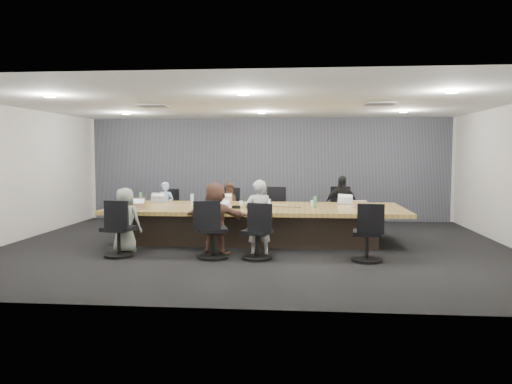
# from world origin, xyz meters

# --- Properties ---
(floor) EXTENTS (10.00, 8.00, 0.00)m
(floor) POSITION_xyz_m (0.00, 0.00, 0.00)
(floor) COLOR black
(floor) RESTS_ON ground
(ceiling) EXTENTS (10.00, 8.00, 0.00)m
(ceiling) POSITION_xyz_m (0.00, 0.00, 2.80)
(ceiling) COLOR white
(ceiling) RESTS_ON wall_back
(wall_back) EXTENTS (10.00, 0.00, 2.80)m
(wall_back) POSITION_xyz_m (0.00, 4.00, 1.40)
(wall_back) COLOR beige
(wall_back) RESTS_ON ground
(wall_front) EXTENTS (10.00, 0.00, 2.80)m
(wall_front) POSITION_xyz_m (0.00, -4.00, 1.40)
(wall_front) COLOR beige
(wall_front) RESTS_ON ground
(wall_left) EXTENTS (0.00, 8.00, 2.80)m
(wall_left) POSITION_xyz_m (-5.00, 0.00, 1.40)
(wall_left) COLOR beige
(wall_left) RESTS_ON ground
(curtain) EXTENTS (9.80, 0.04, 2.80)m
(curtain) POSITION_xyz_m (0.00, 3.92, 1.40)
(curtain) COLOR #50525E
(curtain) RESTS_ON ground
(conference_table) EXTENTS (6.00, 2.20, 0.74)m
(conference_table) POSITION_xyz_m (0.00, 0.50, 0.40)
(conference_table) COLOR #30251D
(conference_table) RESTS_ON ground
(chair_0) EXTENTS (0.49, 0.49, 0.72)m
(chair_0) POSITION_xyz_m (-2.30, 2.20, 0.36)
(chair_0) COLOR black
(chair_0) RESTS_ON ground
(chair_1) EXTENTS (0.67, 0.67, 0.80)m
(chair_1) POSITION_xyz_m (-0.72, 2.20, 0.40)
(chair_1) COLOR black
(chair_1) RESTS_ON ground
(chair_2) EXTENTS (0.63, 0.63, 0.84)m
(chair_2) POSITION_xyz_m (0.35, 2.20, 0.42)
(chair_2) COLOR black
(chair_2) RESTS_ON ground
(chair_3) EXTENTS (0.63, 0.63, 0.87)m
(chair_3) POSITION_xyz_m (1.85, 2.20, 0.44)
(chair_3) COLOR black
(chair_3) RESTS_ON ground
(chair_4) EXTENTS (0.67, 0.67, 0.84)m
(chair_4) POSITION_xyz_m (-2.31, -1.20, 0.42)
(chair_4) COLOR black
(chair_4) RESTS_ON ground
(chair_5) EXTENTS (0.71, 0.71, 0.86)m
(chair_5) POSITION_xyz_m (-0.62, -1.20, 0.43)
(chair_5) COLOR black
(chair_5) RESTS_ON ground
(chair_6) EXTENTS (0.67, 0.67, 0.80)m
(chair_6) POSITION_xyz_m (0.16, -1.20, 0.40)
(chair_6) COLOR black
(chair_6) RESTS_ON ground
(chair_7) EXTENTS (0.61, 0.61, 0.82)m
(chair_7) POSITION_xyz_m (2.04, -1.20, 0.41)
(chair_7) COLOR black
(chair_7) RESTS_ON ground
(person_0) EXTENTS (0.47, 0.35, 1.16)m
(person_0) POSITION_xyz_m (-2.30, 1.85, 0.58)
(person_0) COLOR #A0BFDC
(person_0) RESTS_ON ground
(laptop_0) EXTENTS (0.41, 0.32, 0.02)m
(laptop_0) POSITION_xyz_m (-2.30, 1.30, 0.75)
(laptop_0) COLOR #B2B2B7
(laptop_0) RESTS_ON conference_table
(person_1) EXTENTS (0.66, 0.57, 1.16)m
(person_1) POSITION_xyz_m (-0.72, 1.85, 0.58)
(person_1) COLOR brown
(person_1) RESTS_ON ground
(laptop_1) EXTENTS (0.36, 0.28, 0.02)m
(laptop_1) POSITION_xyz_m (-0.72, 1.30, 0.75)
(laptop_1) COLOR #8C6647
(laptop_1) RESTS_ON conference_table
(person_3) EXTENTS (0.82, 0.43, 1.33)m
(person_3) POSITION_xyz_m (1.85, 1.85, 0.66)
(person_3) COLOR black
(person_3) RESTS_ON ground
(laptop_3) EXTENTS (0.35, 0.27, 0.02)m
(laptop_3) POSITION_xyz_m (1.85, 1.30, 0.75)
(laptop_3) COLOR #B2B2B7
(laptop_3) RESTS_ON conference_table
(person_4) EXTENTS (0.64, 0.47, 1.21)m
(person_4) POSITION_xyz_m (-2.31, -0.85, 0.60)
(person_4) COLOR gray
(person_4) RESTS_ON ground
(laptop_4) EXTENTS (0.30, 0.22, 0.02)m
(laptop_4) POSITION_xyz_m (-2.31, -0.30, 0.75)
(laptop_4) COLOR #8C6647
(laptop_4) RESTS_ON conference_table
(person_5) EXTENTS (1.28, 0.65, 1.33)m
(person_5) POSITION_xyz_m (-0.62, -0.85, 0.66)
(person_5) COLOR brown
(person_5) RESTS_ON ground
(laptop_5) EXTENTS (0.31, 0.23, 0.02)m
(laptop_5) POSITION_xyz_m (-0.62, -0.30, 0.75)
(laptop_5) COLOR #B2B2B7
(laptop_5) RESTS_ON conference_table
(person_6) EXTENTS (0.55, 0.41, 1.37)m
(person_6) POSITION_xyz_m (0.16, -0.85, 0.68)
(person_6) COLOR #AFAFAF
(person_6) RESTS_ON ground
(laptop_6) EXTENTS (0.34, 0.24, 0.02)m
(laptop_6) POSITION_xyz_m (0.16, -0.30, 0.75)
(laptop_6) COLOR #B2B2B7
(laptop_6) RESTS_ON conference_table
(bottle_green_left) EXTENTS (0.09, 0.09, 0.23)m
(bottle_green_left) POSITION_xyz_m (-2.65, 1.07, 0.86)
(bottle_green_left) COLOR #458D57
(bottle_green_left) RESTS_ON conference_table
(bottle_green_right) EXTENTS (0.08, 0.08, 0.24)m
(bottle_green_right) POSITION_xyz_m (1.20, 0.34, 0.86)
(bottle_green_right) COLOR #458D57
(bottle_green_right) RESTS_ON conference_table
(bottle_clear) EXTENTS (0.07, 0.07, 0.24)m
(bottle_clear) POSITION_xyz_m (-1.40, 0.68, 0.86)
(bottle_clear) COLOR silver
(bottle_clear) RESTS_ON conference_table
(cup_white_far) EXTENTS (0.08, 0.08, 0.09)m
(cup_white_far) POSITION_xyz_m (-0.35, 0.76, 0.78)
(cup_white_far) COLOR white
(cup_white_far) RESTS_ON conference_table
(cup_white_near) EXTENTS (0.10, 0.10, 0.10)m
(cup_white_near) POSITION_xyz_m (1.16, 0.87, 0.79)
(cup_white_near) COLOR white
(cup_white_near) RESTS_ON conference_table
(mug_brown) EXTENTS (0.13, 0.13, 0.12)m
(mug_brown) POSITION_xyz_m (-2.65, 0.42, 0.80)
(mug_brown) COLOR brown
(mug_brown) RESTS_ON conference_table
(mic_left) EXTENTS (0.15, 0.10, 0.03)m
(mic_left) POSITION_xyz_m (-0.81, 0.04, 0.75)
(mic_left) COLOR black
(mic_left) RESTS_ON conference_table
(mic_right) EXTENTS (0.18, 0.14, 0.03)m
(mic_right) POSITION_xyz_m (0.07, 0.74, 0.76)
(mic_right) COLOR black
(mic_right) RESTS_ON conference_table
(stapler) EXTENTS (0.18, 0.06, 0.06)m
(stapler) POSITION_xyz_m (-0.37, 0.08, 0.77)
(stapler) COLOR black
(stapler) RESTS_ON conference_table
(canvas_bag) EXTENTS (0.28, 0.18, 0.15)m
(canvas_bag) POSITION_xyz_m (2.10, 0.43, 0.81)
(canvas_bag) COLOR tan
(canvas_bag) RESTS_ON conference_table
(snack_packet) EXTENTS (0.22, 0.20, 0.04)m
(snack_packet) POSITION_xyz_m (2.40, 0.12, 0.76)
(snack_packet) COLOR #D04F21
(snack_packet) RESTS_ON conference_table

